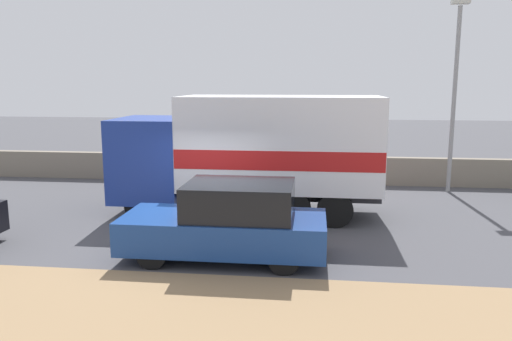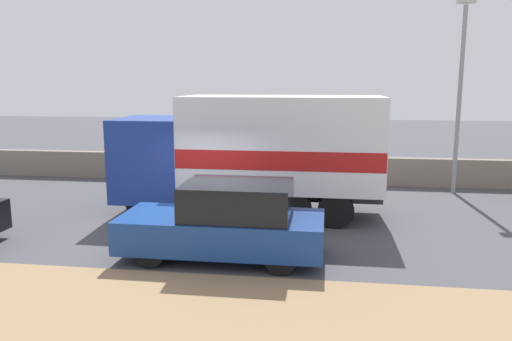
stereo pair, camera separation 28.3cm
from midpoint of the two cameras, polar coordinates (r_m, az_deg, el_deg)
name	(u,v)px [view 1 (the left image)]	position (r m, az deg, el deg)	size (l,w,h in m)	color
ground_plane	(200,247)	(11.50, -7.16, -8.67)	(80.00, 80.00, 0.00)	#47474C
stone_wall_backdrop	(246,168)	(18.64, -1.61, 0.26)	(60.00, 0.35, 1.01)	gray
street_lamp	(455,81)	(17.81, 21.39, 9.49)	(0.56, 0.28, 6.34)	gray
box_truck	(253,150)	(13.79, -0.88, 2.34)	(7.30, 2.40, 3.31)	navy
car_hatchback	(229,222)	(10.52, -3.89, -5.90)	(4.25, 1.80, 1.63)	navy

